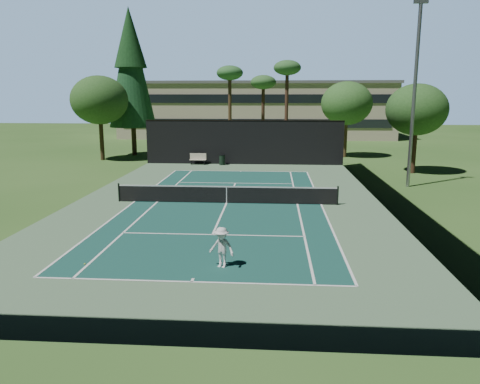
{
  "coord_description": "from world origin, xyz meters",
  "views": [
    {
      "loc": [
        2.67,
        -26.5,
        6.13
      ],
      "look_at": [
        1.0,
        -3.0,
        1.3
      ],
      "focal_mm": 35.0,
      "sensor_mm": 36.0,
      "label": 1
    }
  ],
  "objects_px": {
    "tennis_ball_d": "(195,191)",
    "park_bench": "(198,159)",
    "tennis_ball_c": "(218,188)",
    "trash_bin": "(222,160)",
    "tennis_net": "(227,194)",
    "tennis_ball_a": "(85,264)",
    "player": "(222,247)",
    "tennis_ball_b": "(227,198)"
  },
  "relations": [
    {
      "from": "tennis_ball_d",
      "to": "park_bench",
      "type": "height_order",
      "value": "park_bench"
    },
    {
      "from": "tennis_ball_c",
      "to": "trash_bin",
      "type": "distance_m",
      "value": 11.03
    },
    {
      "from": "tennis_net",
      "to": "tennis_ball_d",
      "type": "bearing_deg",
      "value": 127.08
    },
    {
      "from": "park_bench",
      "to": "tennis_ball_d",
      "type": "bearing_deg",
      "value": -81.83
    },
    {
      "from": "tennis_ball_a",
      "to": "player",
      "type": "bearing_deg",
      "value": 1.33
    },
    {
      "from": "tennis_ball_b",
      "to": "trash_bin",
      "type": "distance_m",
      "value": 14.24
    },
    {
      "from": "tennis_net",
      "to": "tennis_ball_c",
      "type": "xyz_separation_m",
      "value": [
        -1.04,
        4.46,
        -0.53
      ]
    },
    {
      "from": "tennis_ball_b",
      "to": "park_bench",
      "type": "xyz_separation_m",
      "value": [
        -4.05,
        14.28,
        0.52
      ]
    },
    {
      "from": "tennis_net",
      "to": "tennis_ball_c",
      "type": "bearing_deg",
      "value": 103.15
    },
    {
      "from": "tennis_ball_b",
      "to": "park_bench",
      "type": "relative_size",
      "value": 0.04
    },
    {
      "from": "tennis_ball_d",
      "to": "trash_bin",
      "type": "bearing_deg",
      "value": 87.89
    },
    {
      "from": "tennis_ball_a",
      "to": "tennis_ball_c",
      "type": "distance_m",
      "value": 15.3
    },
    {
      "from": "tennis_ball_d",
      "to": "park_bench",
      "type": "relative_size",
      "value": 0.05
    },
    {
      "from": "player",
      "to": "tennis_ball_c",
      "type": "distance_m",
      "value": 14.99
    },
    {
      "from": "park_bench",
      "to": "trash_bin",
      "type": "relative_size",
      "value": 1.59
    },
    {
      "from": "tennis_ball_c",
      "to": "trash_bin",
      "type": "xyz_separation_m",
      "value": [
        -0.9,
        10.98,
        0.45
      ]
    },
    {
      "from": "tennis_net",
      "to": "tennis_ball_d",
      "type": "distance_m",
      "value": 4.01
    },
    {
      "from": "tennis_net",
      "to": "trash_bin",
      "type": "distance_m",
      "value": 15.56
    },
    {
      "from": "tennis_ball_a",
      "to": "tennis_ball_b",
      "type": "relative_size",
      "value": 1.09
    },
    {
      "from": "tennis_net",
      "to": "park_bench",
      "type": "distance_m",
      "value": 16.15
    },
    {
      "from": "tennis_ball_a",
      "to": "tennis_ball_d",
      "type": "distance_m",
      "value": 13.81
    },
    {
      "from": "tennis_ball_a",
      "to": "tennis_ball_c",
      "type": "relative_size",
      "value": 1.09
    },
    {
      "from": "tennis_ball_d",
      "to": "trash_bin",
      "type": "relative_size",
      "value": 0.08
    },
    {
      "from": "player",
      "to": "tennis_ball_c",
      "type": "xyz_separation_m",
      "value": [
        -1.9,
        14.85,
        -0.72
      ]
    },
    {
      "from": "tennis_net",
      "to": "player",
      "type": "bearing_deg",
      "value": -85.28
    },
    {
      "from": "tennis_ball_c",
      "to": "tennis_ball_a",
      "type": "bearing_deg",
      "value": -102.08
    },
    {
      "from": "player",
      "to": "tennis_ball_c",
      "type": "relative_size",
      "value": 25.5
    },
    {
      "from": "tennis_ball_d",
      "to": "tennis_ball_a",
      "type": "bearing_deg",
      "value": -97.69
    },
    {
      "from": "tennis_ball_a",
      "to": "tennis_ball_b",
      "type": "xyz_separation_m",
      "value": [
        4.11,
        11.82,
        -0.0
      ]
    },
    {
      "from": "tennis_ball_c",
      "to": "park_bench",
      "type": "relative_size",
      "value": 0.04
    },
    {
      "from": "tennis_ball_a",
      "to": "tennis_ball_c",
      "type": "bearing_deg",
      "value": 77.92
    },
    {
      "from": "tennis_ball_c",
      "to": "tennis_ball_d",
      "type": "distance_m",
      "value": 1.87
    },
    {
      "from": "tennis_ball_a",
      "to": "park_bench",
      "type": "distance_m",
      "value": 26.11
    },
    {
      "from": "tennis_ball_b",
      "to": "tennis_ball_c",
      "type": "relative_size",
      "value": 1.0
    },
    {
      "from": "player",
      "to": "park_bench",
      "type": "distance_m",
      "value": 26.47
    },
    {
      "from": "tennis_ball_a",
      "to": "park_bench",
      "type": "xyz_separation_m",
      "value": [
        0.06,
        26.11,
        0.51
      ]
    },
    {
      "from": "player",
      "to": "tennis_ball_b",
      "type": "bearing_deg",
      "value": 115.88
    },
    {
      "from": "tennis_ball_a",
      "to": "trash_bin",
      "type": "xyz_separation_m",
      "value": [
        2.3,
        25.95,
        0.45
      ]
    },
    {
      "from": "player",
      "to": "tennis_ball_a",
      "type": "relative_size",
      "value": 23.38
    },
    {
      "from": "tennis_ball_a",
      "to": "tennis_net",
      "type": "bearing_deg",
      "value": 68.01
    },
    {
      "from": "player",
      "to": "tennis_ball_a",
      "type": "height_order",
      "value": "player"
    },
    {
      "from": "tennis_ball_b",
      "to": "tennis_ball_c",
      "type": "bearing_deg",
      "value": 106.13
    }
  ]
}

